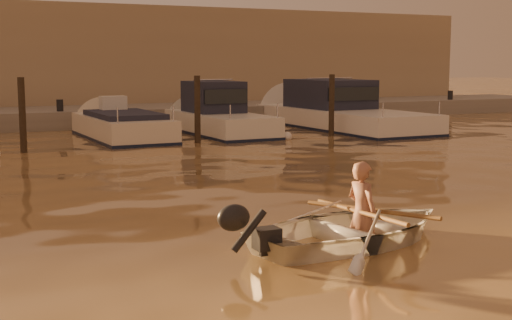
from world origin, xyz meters
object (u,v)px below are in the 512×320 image
moored_boat_4 (220,115)px  moored_boat_5 (341,111)px  dinghy (356,228)px  moored_boat_3 (122,131)px  person (362,213)px

moored_boat_4 → moored_boat_5: 4.85m
dinghy → moored_boat_5: 16.86m
moored_boat_3 → moored_boat_5: size_ratio=0.65×
moored_boat_3 → person: bearing=-93.1°
moored_boat_3 → moored_boat_5: moored_boat_5 is taller
person → moored_boat_3: (0.76, 14.20, -0.17)m
person → moored_boat_3: size_ratio=0.23×
dinghy → person: (0.10, 0.02, 0.20)m
dinghy → moored_boat_4: (4.22, 14.21, 0.42)m
dinghy → moored_boat_5: size_ratio=0.34×
moored_boat_5 → person: bearing=-122.3°
moored_boat_3 → dinghy: bearing=-93.5°
moored_boat_4 → moored_boat_3: bearing=180.0°
dinghy → person: bearing=-90.0°
dinghy → moored_boat_3: size_ratio=0.52×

